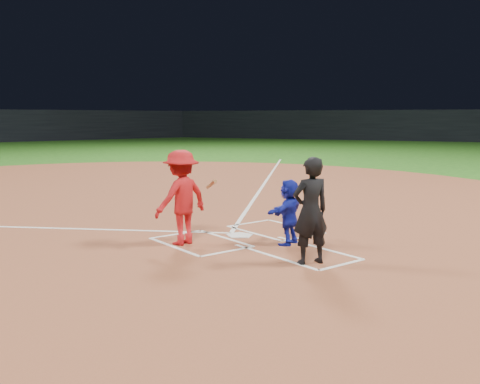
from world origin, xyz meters
TOP-DOWN VIEW (x-y plane):
  - ground at (0.00, 0.00)m, footprint 120.00×120.00m
  - home_plate_dirt at (0.00, 6.00)m, footprint 28.00×28.00m
  - stadium_wall_right at (42.00, 24.00)m, footprint 31.04×52.56m
  - home_plate at (0.00, 0.00)m, footprint 0.60×0.60m
  - catcher at (0.30, -1.16)m, footprint 1.23×0.79m
  - umpire at (-0.36, -2.40)m, footprint 0.75×0.59m
  - chalk_markings at (0.00, 5.29)m, footprint 28.35×17.32m
  - batter_at_plate at (-1.33, 0.12)m, footprint 1.43×0.97m

SIDE VIEW (x-z plane):
  - ground at x=0.00m, z-range 0.00..0.00m
  - home_plate_dirt at x=0.00m, z-range 0.00..0.01m
  - chalk_markings at x=0.00m, z-range 0.01..0.02m
  - home_plate at x=0.00m, z-range 0.01..0.03m
  - catcher at x=0.30m, z-range 0.01..1.28m
  - umpire at x=-0.36m, z-range 0.01..1.81m
  - batter_at_plate at x=-1.33m, z-range 0.01..1.84m
  - stadium_wall_right at x=42.00m, z-range 0.00..3.20m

